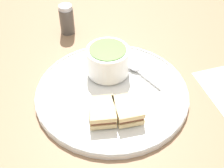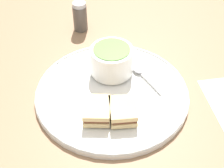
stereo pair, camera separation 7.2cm
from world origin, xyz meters
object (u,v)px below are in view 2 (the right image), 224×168
sandwich_half_near (97,110)px  spoon (140,71)px  soup_bowl (112,60)px  salt_shaker (80,17)px  sandwich_half_far (123,111)px

sandwich_half_near → spoon: bearing=143.2°
soup_bowl → sandwich_half_near: size_ratio=1.46×
soup_bowl → salt_shaker: salt_shaker is taller
soup_bowl → spoon: (0.01, 0.07, -0.03)m
sandwich_half_near → sandwich_half_far: (0.00, 0.06, 0.00)m
soup_bowl → sandwich_half_far: (0.15, 0.02, -0.02)m
spoon → salt_shaker: salt_shaker is taller
soup_bowl → salt_shaker: size_ratio=1.18×
sandwich_half_near → sandwich_half_far: 0.06m
soup_bowl → sandwich_half_near: (0.15, -0.03, -0.02)m
sandwich_half_far → salt_shaker: size_ratio=0.84×
soup_bowl → salt_shaker: bearing=-156.8°
sandwich_half_near → salt_shaker: salt_shaker is taller
spoon → salt_shaker: bearing=6.4°
spoon → sandwich_half_far: sandwich_half_far is taller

